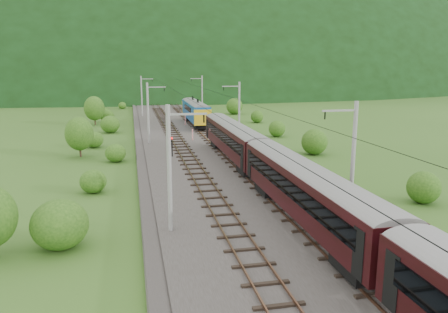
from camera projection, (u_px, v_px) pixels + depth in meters
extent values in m
plane|color=#2E5119|center=(264.00, 227.00, 29.15)|extent=(600.00, 600.00, 0.00)
cube|color=#38332D|center=(231.00, 185.00, 38.69)|extent=(14.00, 220.00, 0.30)
cube|color=brown|center=(196.00, 183.00, 37.99)|extent=(0.08, 220.00, 0.15)
cube|color=brown|center=(212.00, 182.00, 38.28)|extent=(0.08, 220.00, 0.15)
cube|color=black|center=(204.00, 184.00, 38.16)|extent=(2.40, 220.00, 0.12)
cube|color=brown|center=(249.00, 180.00, 38.96)|extent=(0.08, 220.00, 0.15)
cube|color=brown|center=(264.00, 180.00, 39.25)|extent=(0.08, 220.00, 0.15)
cube|color=black|center=(257.00, 181.00, 39.13)|extent=(2.40, 220.00, 0.12)
cylinder|color=gray|center=(169.00, 169.00, 27.00)|extent=(0.28, 0.28, 8.00)
cube|color=gray|center=(188.00, 114.00, 26.53)|extent=(2.40, 0.12, 0.12)
cylinder|color=black|center=(204.00, 119.00, 26.80)|extent=(0.10, 0.10, 0.50)
cylinder|color=gray|center=(148.00, 113.00, 57.61)|extent=(0.28, 0.28, 8.00)
cube|color=gray|center=(156.00, 87.00, 57.15)|extent=(2.40, 0.12, 0.12)
cylinder|color=black|center=(164.00, 89.00, 57.41)|extent=(0.10, 0.10, 0.50)
cylinder|color=gray|center=(142.00, 96.00, 88.23)|extent=(0.28, 0.28, 8.00)
cube|color=gray|center=(147.00, 79.00, 87.76)|extent=(2.40, 0.12, 0.12)
cylinder|color=black|center=(152.00, 80.00, 88.03)|extent=(0.10, 0.10, 0.50)
cylinder|color=gray|center=(139.00, 88.00, 118.84)|extent=(0.28, 0.28, 8.00)
cube|color=gray|center=(143.00, 75.00, 118.38)|extent=(2.40, 0.12, 0.12)
cylinder|color=black|center=(146.00, 76.00, 118.64)|extent=(0.10, 0.10, 0.50)
cylinder|color=gray|center=(137.00, 83.00, 149.46)|extent=(0.28, 0.28, 8.00)
cube|color=gray|center=(140.00, 73.00, 148.99)|extent=(2.40, 0.12, 0.12)
cylinder|color=black|center=(143.00, 74.00, 149.26)|extent=(0.10, 0.10, 0.50)
cylinder|color=gray|center=(353.00, 160.00, 29.52)|extent=(0.28, 0.28, 8.00)
cube|color=gray|center=(339.00, 111.00, 28.56)|extent=(2.40, 0.12, 0.12)
cylinder|color=black|center=(325.00, 115.00, 28.42)|extent=(0.10, 0.10, 0.50)
cylinder|color=gray|center=(239.00, 111.00, 60.13)|extent=(0.28, 0.28, 8.00)
cube|color=gray|center=(231.00, 86.00, 59.18)|extent=(2.40, 0.12, 0.12)
cylinder|color=black|center=(224.00, 89.00, 59.04)|extent=(0.10, 0.10, 0.50)
cylinder|color=gray|center=(202.00, 95.00, 90.75)|extent=(0.28, 0.28, 8.00)
cube|color=gray|center=(196.00, 79.00, 89.79)|extent=(2.40, 0.12, 0.12)
cylinder|color=black|center=(191.00, 80.00, 89.65)|extent=(0.10, 0.10, 0.50)
cylinder|color=gray|center=(184.00, 87.00, 121.36)|extent=(0.28, 0.28, 8.00)
cube|color=gray|center=(179.00, 75.00, 120.41)|extent=(2.40, 0.12, 0.12)
cylinder|color=black|center=(176.00, 76.00, 120.27)|extent=(0.10, 0.10, 0.50)
cylinder|color=gray|center=(173.00, 82.00, 151.98)|extent=(0.28, 0.28, 8.00)
cube|color=gray|center=(169.00, 73.00, 151.02)|extent=(2.40, 0.12, 0.12)
cylinder|color=black|center=(166.00, 73.00, 150.88)|extent=(0.10, 0.10, 0.50)
cylinder|color=black|center=(203.00, 107.00, 36.75)|extent=(0.03, 198.00, 0.03)
cylinder|color=black|center=(258.00, 106.00, 37.73)|extent=(0.03, 198.00, 0.03)
ellipsoid|color=black|center=(144.00, 81.00, 277.90)|extent=(504.00, 360.00, 244.00)
cube|color=black|center=(306.00, 191.00, 27.88)|extent=(2.64, 20.04, 2.73)
cylinder|color=gray|center=(307.00, 172.00, 27.63)|extent=(2.64, 19.94, 2.64)
cube|color=black|center=(287.00, 187.00, 27.54)|extent=(0.05, 17.63, 1.05)
cube|color=black|center=(326.00, 185.00, 28.09)|extent=(0.05, 17.63, 1.05)
cube|color=black|center=(360.00, 265.00, 21.54)|extent=(2.00, 2.91, 0.82)
cube|color=black|center=(272.00, 188.00, 34.96)|extent=(2.00, 2.91, 0.82)
cube|color=black|center=(233.00, 138.00, 47.53)|extent=(2.64, 20.04, 2.73)
cylinder|color=gray|center=(233.00, 127.00, 47.28)|extent=(2.64, 19.94, 2.64)
cube|color=black|center=(221.00, 136.00, 47.19)|extent=(0.05, 17.63, 1.05)
cube|color=black|center=(245.00, 135.00, 47.74)|extent=(0.05, 17.63, 1.05)
cube|color=black|center=(250.00, 169.00, 41.19)|extent=(2.00, 2.91, 0.82)
cube|color=black|center=(220.00, 143.00, 54.61)|extent=(2.00, 2.91, 0.82)
cube|color=#124E92|center=(195.00, 111.00, 75.03)|extent=(2.64, 16.40, 2.73)
cylinder|color=gray|center=(195.00, 104.00, 74.77)|extent=(2.64, 16.31, 2.64)
cube|color=black|center=(187.00, 109.00, 74.69)|extent=(0.05, 14.43, 1.05)
cube|color=black|center=(203.00, 109.00, 75.23)|extent=(0.05, 14.43, 1.05)
cube|color=black|center=(201.00, 126.00, 69.91)|extent=(2.00, 2.91, 0.82)
cube|color=black|center=(191.00, 117.00, 80.89)|extent=(2.00, 2.91, 0.82)
cube|color=gold|center=(189.00, 107.00, 82.72)|extent=(2.69, 0.50, 2.46)
cube|color=gold|center=(203.00, 117.00, 67.41)|extent=(2.69, 0.50, 2.46)
cube|color=black|center=(193.00, 99.00, 77.51)|extent=(0.08, 1.60, 0.82)
cylinder|color=red|center=(193.00, 134.00, 60.54)|extent=(0.17, 0.17, 1.55)
cylinder|color=red|center=(185.00, 120.00, 75.39)|extent=(0.18, 0.18, 1.68)
cylinder|color=black|center=(172.00, 148.00, 49.75)|extent=(0.14, 0.14, 2.05)
sphere|color=red|center=(172.00, 138.00, 49.53)|extent=(0.25, 0.25, 0.25)
ellipsoid|color=#204713|center=(60.00, 225.00, 25.50)|extent=(3.32, 3.32, 2.99)
ellipsoid|color=#204713|center=(93.00, 181.00, 36.70)|extent=(2.23, 2.23, 2.00)
ellipsoid|color=#204713|center=(115.00, 153.00, 48.28)|extent=(2.28, 2.28, 2.05)
ellipsoid|color=#204713|center=(94.00, 140.00, 56.55)|extent=(2.37, 2.37, 2.14)
ellipsoid|color=#204713|center=(110.00, 124.00, 68.65)|extent=(3.02, 3.02, 2.72)
ellipsoid|color=#204713|center=(107.00, 116.00, 81.36)|extent=(2.64, 2.64, 2.37)
ellipsoid|color=#204713|center=(105.00, 112.00, 90.23)|extent=(2.02, 2.02, 1.82)
ellipsoid|color=#204713|center=(122.00, 105.00, 105.12)|extent=(1.87, 1.87, 1.68)
ellipsoid|color=#204713|center=(105.00, 99.00, 115.41)|extent=(3.45, 3.45, 3.11)
cylinder|color=black|center=(80.00, 146.00, 50.99)|extent=(0.24, 0.24, 2.55)
ellipsoid|color=#204713|center=(79.00, 134.00, 50.68)|extent=(3.28, 3.28, 3.93)
cylinder|color=black|center=(95.00, 117.00, 77.41)|extent=(0.24, 0.24, 2.78)
ellipsoid|color=#204713|center=(94.00, 108.00, 77.08)|extent=(3.58, 3.58, 4.29)
ellipsoid|color=#204713|center=(424.00, 189.00, 33.96)|extent=(2.56, 2.56, 2.31)
ellipsoid|color=#204713|center=(314.00, 143.00, 52.17)|extent=(3.12, 3.12, 2.80)
ellipsoid|color=#204713|center=(277.00, 129.00, 64.93)|extent=(2.48, 2.48, 2.23)
ellipsoid|color=#204713|center=(257.00, 117.00, 80.49)|extent=(2.31, 2.31, 2.08)
ellipsoid|color=#204713|center=(234.00, 107.00, 93.88)|extent=(3.50, 3.50, 3.15)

